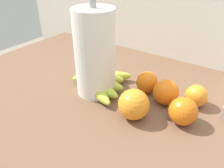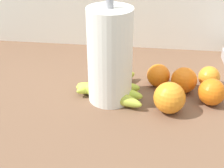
{
  "view_description": "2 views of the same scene",
  "coord_description": "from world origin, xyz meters",
  "views": [
    {
      "loc": [
        0.15,
        -0.46,
        1.28
      ],
      "look_at": [
        -0.17,
        0.01,
        0.93
      ],
      "focal_mm": 34.78,
      "sensor_mm": 36.0,
      "label": 1
    },
    {
      "loc": [
        -0.12,
        -0.78,
        1.38
      ],
      "look_at": [
        -0.22,
        -0.0,
        0.94
      ],
      "focal_mm": 52.14,
      "sensor_mm": 36.0,
      "label": 2
    }
  ],
  "objects": [
    {
      "name": "orange_center",
      "position": [
        -0.09,
        0.09,
        0.93
      ],
      "size": [
        0.07,
        0.07,
        0.07
      ],
      "primitive_type": "sphere",
      "color": "orange",
      "rests_on": "counter"
    },
    {
      "name": "orange_right",
      "position": [
        -0.06,
        -0.05,
        0.94
      ],
      "size": [
        0.08,
        0.08,
        0.08
      ],
      "primitive_type": "sphere",
      "color": "orange",
      "rests_on": "counter"
    },
    {
      "name": "wall_back",
      "position": [
        0.0,
        0.41,
        0.65
      ],
      "size": [
        1.9,
        0.06,
        1.3
      ],
      "primitive_type": "cube",
      "color": "silver",
      "rests_on": "ground"
    },
    {
      "name": "orange_front",
      "position": [
        -0.02,
        0.06,
        0.93
      ],
      "size": [
        0.08,
        0.08,
        0.08
      ],
      "primitive_type": "sphere",
      "color": "orange",
      "rests_on": "counter"
    },
    {
      "name": "banana_bunch",
      "position": [
        -0.24,
        0.02,
        0.92
      ],
      "size": [
        0.21,
        0.21,
        0.04
      ],
      "color": "#ACBD3F",
      "rests_on": "counter"
    },
    {
      "name": "paper_towel_roll",
      "position": [
        -0.23,
        0.0,
        1.03
      ],
      "size": [
        0.12,
        0.12,
        0.29
      ],
      "color": "white",
      "rests_on": "counter"
    },
    {
      "name": "orange_back_right",
      "position": [
        0.06,
        0.1,
        0.93
      ],
      "size": [
        0.06,
        0.06,
        0.06
      ],
      "primitive_type": "sphere",
      "color": "orange",
      "rests_on": "counter"
    },
    {
      "name": "orange_far_right",
      "position": [
        0.05,
        0.01,
        0.93
      ],
      "size": [
        0.07,
        0.07,
        0.07
      ],
      "primitive_type": "sphere",
      "color": "orange",
      "rests_on": "counter"
    }
  ]
}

